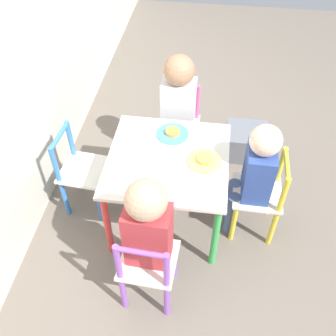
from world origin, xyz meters
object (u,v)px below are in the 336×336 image
(kids_table, at_px, (168,167))
(plate_front, at_px, (204,160))
(chair_purple, at_px, (148,267))
(child_front, at_px, (254,172))
(chair_blue, at_px, (82,172))
(plate_right, at_px, (173,133))
(child_left, at_px, (149,229))
(storage_bin, at_px, (246,142))
(chair_pink, at_px, (179,127))
(child_right, at_px, (178,105))
(chair_yellow, at_px, (261,196))

(kids_table, relative_size, plate_front, 3.52)
(chair_purple, relative_size, child_front, 0.72)
(chair_blue, xyz_separation_m, plate_right, (0.14, -0.51, 0.23))
(child_left, bearing_deg, child_front, -133.54)
(kids_table, bearing_deg, storage_bin, -36.18)
(chair_blue, distance_m, storage_bin, 1.13)
(chair_pink, height_order, chair_blue, same)
(chair_pink, height_order, child_right, child_right)
(chair_yellow, distance_m, storage_bin, 0.65)
(plate_right, distance_m, storage_bin, 0.74)
(child_front, relative_size, child_left, 0.93)
(kids_table, height_order, chair_pink, chair_pink)
(chair_purple, xyz_separation_m, chair_blue, (0.55, 0.48, 0.00))
(chair_purple, relative_size, plate_right, 3.04)
(chair_blue, height_order, plate_front, chair_blue)
(kids_table, bearing_deg, chair_blue, 85.39)
(chair_yellow, height_order, plate_right, chair_yellow)
(child_right, relative_size, storage_bin, 2.90)
(child_right, bearing_deg, chair_blue, -141.10)
(chair_blue, height_order, child_right, child_right)
(kids_table, xyz_separation_m, child_right, (0.45, -0.00, 0.07))
(child_front, height_order, child_right, child_right)
(chair_pink, relative_size, child_right, 0.67)
(kids_table, bearing_deg, child_left, 176.98)
(chair_purple, height_order, child_front, child_front)
(chair_purple, distance_m, storage_bin, 1.23)
(plate_right, bearing_deg, chair_yellow, -110.42)
(kids_table, bearing_deg, chair_pink, -0.06)
(child_right, bearing_deg, chair_yellow, -41.67)
(chair_pink, xyz_separation_m, child_left, (-0.96, 0.02, 0.22))
(child_right, xyz_separation_m, child_left, (-0.90, 0.02, -0.00))
(chair_blue, distance_m, child_left, 0.72)
(child_front, relative_size, child_right, 0.93)
(chair_pink, height_order, storage_bin, chair_pink)
(chair_purple, height_order, child_right, child_right)
(chair_yellow, relative_size, child_left, 0.67)
(chair_blue, xyz_separation_m, plate_front, (-0.04, -0.69, 0.23))
(child_front, relative_size, plate_right, 4.21)
(chair_pink, xyz_separation_m, storage_bin, (0.11, -0.45, -0.17))
(chair_blue, xyz_separation_m, child_front, (-0.04, -0.95, 0.18))
(child_left, xyz_separation_m, plate_front, (0.45, -0.21, 0.01))
(chair_yellow, relative_size, child_front, 0.72)
(child_front, xyz_separation_m, plate_right, (0.19, 0.45, 0.05))
(chair_purple, xyz_separation_m, plate_right, (0.69, -0.03, 0.23))
(kids_table, relative_size, chair_yellow, 1.16)
(chair_pink, relative_size, storage_bin, 1.94)
(chair_yellow, distance_m, child_right, 0.72)
(kids_table, height_order, child_right, child_right)
(storage_bin, bearing_deg, child_right, 110.59)
(chair_pink, height_order, plate_front, chair_pink)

